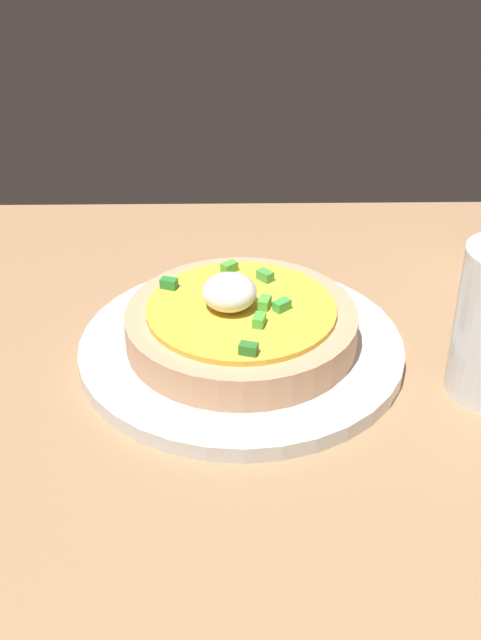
# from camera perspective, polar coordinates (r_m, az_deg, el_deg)

# --- Properties ---
(dining_table) EXTENTS (1.12, 0.71, 0.02)m
(dining_table) POSITION_cam_1_polar(r_m,az_deg,el_deg) (0.61, -0.75, -6.72)
(dining_table) COLOR #A67D57
(dining_table) RESTS_ON ground
(plate) EXTENTS (0.25, 0.25, 0.01)m
(plate) POSITION_cam_1_polar(r_m,az_deg,el_deg) (0.65, -0.00, -1.98)
(plate) COLOR silver
(plate) RESTS_ON dining_table
(pizza) EXTENTS (0.18, 0.18, 0.06)m
(pizza) POSITION_cam_1_polar(r_m,az_deg,el_deg) (0.63, -0.01, -0.25)
(pizza) COLOR tan
(pizza) RESTS_ON plate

